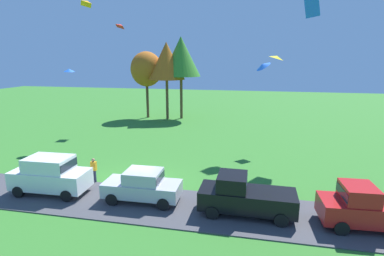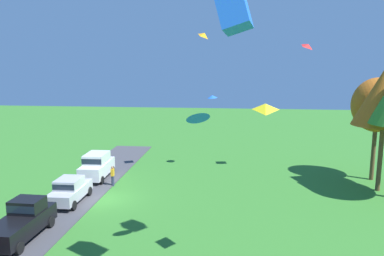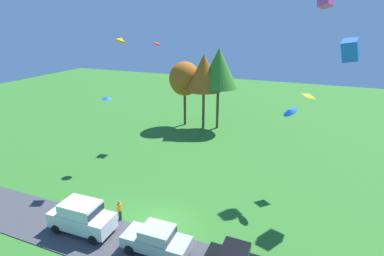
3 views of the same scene
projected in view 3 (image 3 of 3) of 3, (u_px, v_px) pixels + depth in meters
name	position (u px, v px, depth m)	size (l,w,h in m)	color
ground_plane	(159.00, 225.00, 22.00)	(120.00, 120.00, 0.00)	#337528
pavement_strip	(139.00, 250.00, 19.56)	(36.00, 4.40, 0.06)	#424247
car_suv_by_flagpole	(82.00, 216.00, 20.96)	(4.65, 2.15, 2.28)	white
car_sedan_far_end	(157.00, 239.00, 19.09)	(4.42, 2.00, 1.84)	#B7B7BC
person_on_lawn	(120.00, 210.00, 22.24)	(0.36, 0.24, 1.71)	#2D334C
tree_right_of_center	(185.00, 79.00, 41.23)	(4.27, 4.27, 9.01)	brown
tree_lone_near	(204.00, 73.00, 39.32)	(4.82, 4.82, 10.18)	brown
tree_far_right	(219.00, 68.00, 39.26)	(5.17, 5.17, 10.92)	brown
kite_diamond_high_right	(310.00, 95.00, 25.52)	(0.90, 0.97, 0.26)	yellow
kite_box_high_left	(350.00, 50.00, 22.02)	(1.07, 1.07, 1.49)	blue
kite_delta_low_drifter	(107.00, 98.00, 29.35)	(0.95, 0.95, 0.25)	blue
kite_diamond_near_flag	(122.00, 40.00, 26.06)	(0.96, 0.76, 0.34)	orange
kite_diamond_trailing_tail	(158.00, 43.00, 34.62)	(1.04, 0.86, 0.29)	red
kite_delta_over_trees	(290.00, 111.00, 23.35)	(1.22, 1.22, 0.26)	blue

